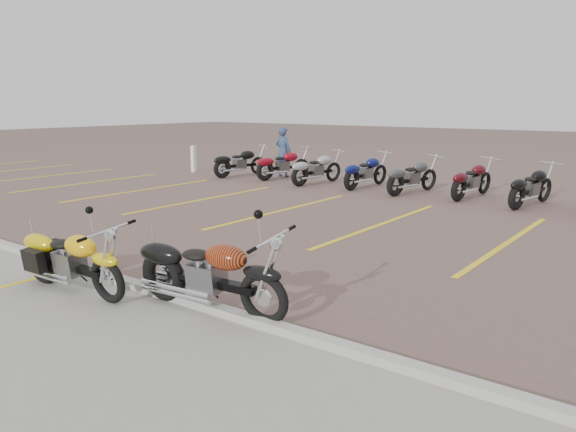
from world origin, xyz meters
name	(u,v)px	position (x,y,z in m)	size (l,w,h in m)	color
ground	(265,266)	(0.00, 0.00, 0.00)	(100.00, 100.00, 0.00)	brown
curb	(171,296)	(0.00, -2.00, 0.06)	(60.00, 0.18, 0.12)	#ADAAA3
parking_stripes	(381,224)	(0.00, 4.00, 0.00)	(38.00, 5.50, 0.01)	yellow
yellow_cruiser	(73,262)	(-1.33, -2.59, 0.44)	(2.15, 0.33, 0.89)	black
flame_cruiser	(209,276)	(0.71, -1.98, 0.47)	(2.31, 0.41, 0.95)	black
person_a	(283,152)	(-6.60, 9.09, 0.89)	(0.65, 0.42, 1.78)	navy
bollard	(194,159)	(-10.19, 8.13, 0.50)	(0.15, 0.15, 1.00)	white
bg_bike_row	(469,179)	(0.36, 8.42, 0.55)	(17.51, 2.09, 1.10)	black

